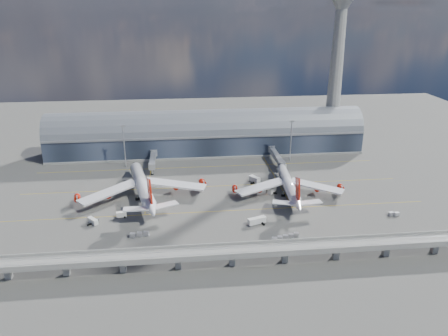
{
  "coord_description": "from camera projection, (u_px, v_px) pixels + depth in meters",
  "views": [
    {
      "loc": [
        -18.05,
        -193.68,
        91.86
      ],
      "look_at": [
        4.05,
        10.0,
        14.0
      ],
      "focal_mm": 35.0,
      "sensor_mm": 36.0,
      "label": 1
    }
  ],
  "objects": [
    {
      "name": "service_truck_4",
      "position": [
        282.0,
        166.0,
        257.58
      ],
      "size": [
        3.98,
        5.79,
        3.07
      ],
      "rotation": [
        0.0,
        0.0,
        0.32
      ],
      "color": "silver",
      "rests_on": "ground"
    },
    {
      "name": "service_truck_1",
      "position": [
        121.0,
        215.0,
        198.93
      ],
      "size": [
        4.79,
        2.81,
        2.62
      ],
      "rotation": [
        0.0,
        0.0,
        1.73
      ],
      "color": "silver",
      "rests_on": "ground"
    },
    {
      "name": "floodlight_mast_right",
      "position": [
        291.0,
        140.0,
        265.76
      ],
      "size": [
        3.0,
        0.7,
        25.7
      ],
      "color": "gray",
      "rests_on": "ground"
    },
    {
      "name": "jet_bridge_left",
      "position": [
        153.0,
        159.0,
        258.57
      ],
      "size": [
        4.4,
        28.0,
        7.25
      ],
      "color": "gray",
      "rests_on": "ground"
    },
    {
      "name": "airliner_right",
      "position": [
        289.0,
        186.0,
        221.02
      ],
      "size": [
        57.48,
        60.09,
        19.05
      ],
      "rotation": [
        0.0,
        0.0,
        -0.08
      ],
      "color": "white",
      "rests_on": "ground"
    },
    {
      "name": "cargo_train_1",
      "position": [
        285.0,
        237.0,
        180.68
      ],
      "size": [
        12.78,
        5.25,
        1.71
      ],
      "rotation": [
        0.0,
        0.0,
        1.28
      ],
      "color": "gray",
      "rests_on": "ground"
    },
    {
      "name": "guideway",
      "position": [
        232.0,
        252.0,
        161.45
      ],
      "size": [
        220.0,
        8.5,
        7.2
      ],
      "color": "gray",
      "rests_on": "ground"
    },
    {
      "name": "ground",
      "position": [
        218.0,
        202.0,
        214.45
      ],
      "size": [
        500.0,
        500.0,
        0.0
      ],
      "primitive_type": "plane",
      "color": "#474744",
      "rests_on": "ground"
    },
    {
      "name": "taxi_lines",
      "position": [
        214.0,
        185.0,
        234.99
      ],
      "size": [
        200.0,
        80.12,
        0.01
      ],
      "color": "gold",
      "rests_on": "ground"
    },
    {
      "name": "service_truck_5",
      "position": [
        255.0,
        179.0,
        237.42
      ],
      "size": [
        5.85,
        7.21,
        3.31
      ],
      "rotation": [
        0.0,
        0.0,
        0.56
      ],
      "color": "silver",
      "rests_on": "ground"
    },
    {
      "name": "jet_bridge_right",
      "position": [
        276.0,
        155.0,
        264.21
      ],
      "size": [
        4.4,
        32.0,
        7.25
      ],
      "color": "gray",
      "rests_on": "ground"
    },
    {
      "name": "cargo_train_0",
      "position": [
        139.0,
        234.0,
        182.57
      ],
      "size": [
        8.39,
        2.92,
        1.84
      ],
      "rotation": [
        0.0,
        0.0,
        1.42
      ],
      "color": "gray",
      "rests_on": "ground"
    },
    {
      "name": "floodlight_mast_left",
      "position": [
        124.0,
        145.0,
        255.68
      ],
      "size": [
        3.0,
        0.7,
        25.7
      ],
      "color": "gray",
      "rests_on": "ground"
    },
    {
      "name": "service_truck_0",
      "position": [
        93.0,
        221.0,
        193.2
      ],
      "size": [
        5.37,
        5.88,
        2.49
      ],
      "rotation": [
        0.0,
        0.0,
        0.7
      ],
      "color": "silver",
      "rests_on": "ground"
    },
    {
      "name": "airliner_left",
      "position": [
        143.0,
        187.0,
        216.9
      ],
      "size": [
        65.48,
        68.95,
        21.14
      ],
      "rotation": [
        0.0,
        0.0,
        0.2
      ],
      "color": "white",
      "rests_on": "ground"
    },
    {
      "name": "control_tower",
      "position": [
        336.0,
        69.0,
        281.81
      ],
      "size": [
        19.0,
        19.0,
        103.0
      ],
      "color": "gray",
      "rests_on": "ground"
    },
    {
      "name": "service_truck_3",
      "position": [
        272.0,
        190.0,
        224.29
      ],
      "size": [
        5.45,
        5.99,
        2.84
      ],
      "rotation": [
        0.0,
        0.0,
        -0.68
      ],
      "color": "silver",
      "rests_on": "ground"
    },
    {
      "name": "service_truck_2",
      "position": [
        257.0,
        221.0,
        192.84
      ],
      "size": [
        8.65,
        4.99,
        3.02
      ],
      "rotation": [
        0.0,
        0.0,
        1.9
      ],
      "color": "silver",
      "rests_on": "ground"
    },
    {
      "name": "cargo_train_2",
      "position": [
        394.0,
        214.0,
        200.46
      ],
      "size": [
        5.12,
        2.57,
        1.67
      ],
      "rotation": [
        0.0,
        0.0,
        1.78
      ],
      "color": "gray",
      "rests_on": "ground"
    },
    {
      "name": "terminal",
      "position": [
        207.0,
        135.0,
        282.89
      ],
      "size": [
        200.0,
        30.0,
        28.0
      ],
      "color": "#1F2634",
      "rests_on": "ground"
    }
  ]
}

